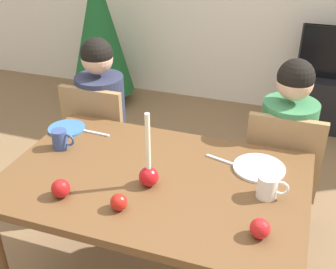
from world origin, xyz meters
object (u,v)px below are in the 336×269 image
(mug_left, at_px, (60,139))
(mug_right, at_px, (268,187))
(plate_left, at_px, (67,128))
(person_left_child, at_px, (103,129))
(dining_table, at_px, (154,191))
(plate_right, at_px, (259,168))
(christmas_tree, at_px, (99,30))
(candle_centerpiece, at_px, (148,171))
(apple_by_right_mug, at_px, (119,202))
(person_right_child, at_px, (283,160))
(apple_near_candle, at_px, (260,228))
(chair_right, at_px, (281,171))
(chair_left, at_px, (102,139))
(tv_stand, at_px, (336,104))
(apple_by_left_plate, at_px, (61,188))

(mug_left, height_order, mug_right, mug_right)
(plate_left, bearing_deg, person_left_child, 86.04)
(dining_table, relative_size, plate_right, 5.64)
(christmas_tree, relative_size, mug_left, 11.74)
(person_left_child, distance_m, plate_left, 0.41)
(candle_centerpiece, height_order, apple_by_right_mug, candle_centerpiece)
(christmas_tree, height_order, candle_centerpiece, christmas_tree)
(person_right_child, bearing_deg, candle_centerpiece, -127.99)
(christmas_tree, height_order, apple_near_candle, christmas_tree)
(plate_left, bearing_deg, christmas_tree, 112.03)
(chair_right, xyz_separation_m, plate_right, (-0.09, -0.38, 0.24))
(candle_centerpiece, xyz_separation_m, apple_near_candle, (0.52, -0.17, -0.03))
(dining_table, distance_m, apple_by_right_mug, 0.29)
(chair_left, relative_size, person_left_child, 0.77)
(mug_right, relative_size, apple_by_right_mug, 1.86)
(christmas_tree, xyz_separation_m, plate_right, (1.82, -1.90, -0.00))
(apple_near_candle, height_order, apple_by_right_mug, apple_near_candle)
(person_left_child, height_order, mug_right, person_left_child)
(mug_left, distance_m, apple_by_right_mug, 0.60)
(chair_left, height_order, christmas_tree, christmas_tree)
(candle_centerpiece, distance_m, apple_near_candle, 0.55)
(chair_right, distance_m, apple_near_candle, 0.89)
(person_right_child, xyz_separation_m, christmas_tree, (-1.92, 1.48, 0.19))
(dining_table, distance_m, chair_left, 0.87)
(plate_left, height_order, mug_left, mug_left)
(chair_left, bearing_deg, christmas_tree, 117.07)
(plate_right, height_order, apple_near_candle, apple_near_candle)
(mug_left, bearing_deg, chair_right, 25.37)
(mug_left, xyz_separation_m, apple_by_right_mug, (0.49, -0.35, -0.01))
(chair_right, relative_size, christmas_tree, 0.62)
(candle_centerpiece, distance_m, mug_right, 0.53)
(dining_table, xyz_separation_m, mug_right, (0.51, 0.02, 0.13))
(christmas_tree, relative_size, apple_near_candle, 18.24)
(tv_stand, height_order, mug_right, mug_right)
(dining_table, distance_m, apple_by_left_plate, 0.44)
(apple_by_right_mug, bearing_deg, chair_right, 55.37)
(tv_stand, relative_size, apple_near_candle, 8.02)
(chair_right, bearing_deg, plate_left, -163.98)
(person_left_child, relative_size, apple_near_candle, 14.69)
(tv_stand, bearing_deg, plate_left, -126.97)
(person_left_child, xyz_separation_m, plate_left, (-0.03, -0.37, 0.19))
(candle_centerpiece, relative_size, apple_near_candle, 4.51)
(christmas_tree, distance_m, apple_by_right_mug, 2.72)
(chair_left, height_order, mug_left, chair_left)
(plate_right, distance_m, apple_by_right_mug, 0.70)
(apple_near_candle, xyz_separation_m, apple_by_right_mug, (-0.57, -0.03, -0.00))
(mug_right, xyz_separation_m, apple_by_left_plate, (-0.84, -0.29, -0.01))
(chair_right, relative_size, tv_stand, 1.41)
(christmas_tree, xyz_separation_m, mug_left, (0.83, -2.03, 0.04))
(candle_centerpiece, bearing_deg, mug_left, 164.14)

